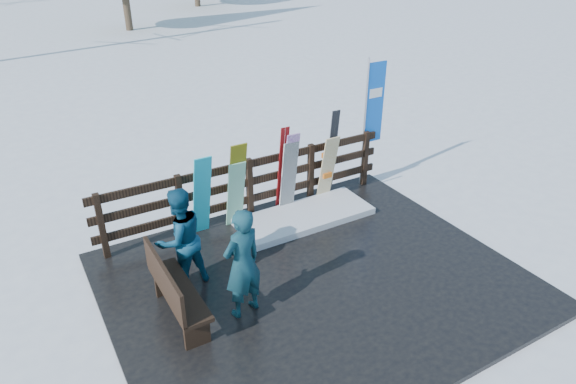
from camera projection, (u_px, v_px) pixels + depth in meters
ground at (315, 283)px, 7.85m from camera, size 700.00×700.00×0.00m
deck at (315, 281)px, 7.84m from camera, size 6.00×5.00×0.08m
fence at (250, 184)px, 9.19m from camera, size 5.60×0.10×1.15m
snow_patch at (305, 216)px, 9.37m from camera, size 2.48×1.00×0.12m
bench at (173, 289)px, 6.79m from camera, size 0.41×1.50×0.97m
snowboard_0 at (202, 196)px, 8.53m from camera, size 0.30×0.44×1.56m
snowboard_1 at (236, 194)px, 8.86m from camera, size 0.31×0.31×1.30m
snowboard_2 at (237, 185)px, 8.79m from camera, size 0.29×0.38×1.64m
snowboard_3 at (290, 173)px, 9.27m from camera, size 0.25×0.28×1.59m
snowboard_4 at (289, 177)px, 9.30m from camera, size 0.30×0.23×1.44m
snowboard_5 at (328, 169)px, 9.69m from camera, size 0.30×0.31×1.36m
ski_pair_a at (282, 170)px, 9.24m from camera, size 0.17×0.26×1.71m
ski_pair_b at (332, 155)px, 9.70m from camera, size 0.17×0.20×1.82m
rental_flag at (372, 108)px, 9.99m from camera, size 0.45×0.04×2.60m
person_front at (243, 263)px, 6.80m from camera, size 0.67×0.51×1.63m
person_back at (180, 239)px, 7.35m from camera, size 0.89×0.77×1.59m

